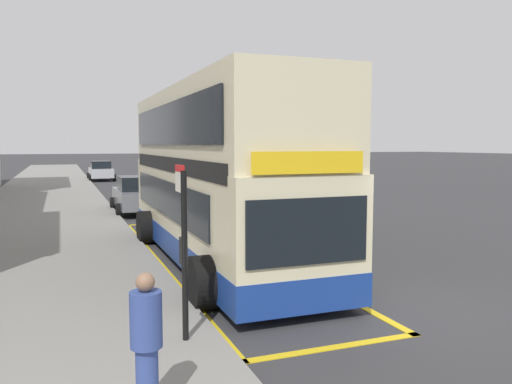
% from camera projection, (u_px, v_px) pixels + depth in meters
% --- Properties ---
extents(ground_plane, '(260.00, 260.00, 0.00)m').
position_uv_depth(ground_plane, '(148.00, 184.00, 39.23)').
color(ground_plane, '#333335').
extents(pavement_near, '(6.00, 76.00, 0.14)m').
position_uv_depth(pavement_near, '(49.00, 185.00, 36.75)').
color(pavement_near, gray).
rests_on(pavement_near, ground).
extents(double_decker_bus, '(3.22, 10.55, 4.40)m').
position_uv_depth(double_decker_bus, '(216.00, 181.00, 13.19)').
color(double_decker_bus, beige).
rests_on(double_decker_bus, ground).
extents(bus_bay_markings, '(3.05, 13.06, 0.01)m').
position_uv_depth(bus_bay_markings, '(213.00, 258.00, 13.62)').
color(bus_bay_markings, gold).
rests_on(bus_bay_markings, ground).
extents(bus_stop_sign, '(0.09, 0.51, 2.57)m').
position_uv_depth(bus_stop_sign, '(183.00, 237.00, 7.51)').
color(bus_stop_sign, black).
rests_on(bus_stop_sign, pavement_near).
extents(parked_car_grey_across, '(2.09, 4.20, 1.62)m').
position_uv_depth(parked_car_grey_across, '(137.00, 195.00, 22.50)').
color(parked_car_grey_across, slate).
rests_on(parked_car_grey_across, ground).
extents(parked_car_teal_distant, '(2.09, 4.20, 1.62)m').
position_uv_depth(parked_car_teal_distant, '(240.00, 186.00, 27.46)').
color(parked_car_teal_distant, '#196066').
rests_on(parked_car_teal_distant, ground).
extents(parked_car_silver_ahead, '(2.09, 4.20, 1.62)m').
position_uv_depth(parked_car_silver_ahead, '(101.00, 171.00, 42.56)').
color(parked_car_silver_ahead, '#B2B5BA').
rests_on(parked_car_silver_ahead, ground).
extents(pedestrian_waiting_near_sign, '(0.34, 0.34, 1.55)m').
position_uv_depth(pedestrian_waiting_near_sign, '(146.00, 339.00, 5.39)').
color(pedestrian_waiting_near_sign, '#33478C').
rests_on(pedestrian_waiting_near_sign, pavement_near).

